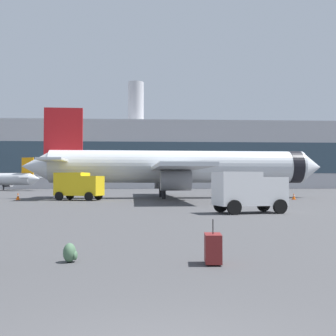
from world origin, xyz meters
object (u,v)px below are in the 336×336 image
object	(u,v)px
safety_cone_near	(294,196)
cargo_van	(249,190)
rolling_suitcase	(213,248)
service_truck	(79,185)
traveller_backpack	(70,253)
airplane_at_gate	(177,167)
safety_cone_mid	(18,196)

from	to	relation	value
safety_cone_near	cargo_van	bearing A→B (deg)	-117.75
safety_cone_near	rolling_suitcase	world-z (taller)	rolling_suitcase
service_truck	cargo_van	xyz separation A→B (m)	(13.55, -17.93, -0.16)
rolling_suitcase	traveller_backpack	size ratio (longest dim) A/B	2.29
service_truck	traveller_backpack	distance (m)	33.59
rolling_suitcase	traveller_backpack	distance (m)	3.58
airplane_at_gate	safety_cone_near	distance (m)	13.61
service_truck	safety_cone_near	distance (m)	23.13
airplane_at_gate	rolling_suitcase	distance (m)	38.72
cargo_van	rolling_suitcase	world-z (taller)	cargo_van
airplane_at_gate	service_truck	world-z (taller)	airplane_at_gate
service_truck	safety_cone_near	xyz separation A→B (m)	(23.09, 0.21, -1.26)
cargo_van	safety_cone_mid	distance (m)	27.45
airplane_at_gate	traveller_backpack	size ratio (longest dim) A/B	74.37
safety_cone_mid	cargo_van	bearing A→B (deg)	-43.08
cargo_van	traveller_backpack	bearing A→B (deg)	-118.89
service_truck	traveller_backpack	xyz separation A→B (m)	(5.14, -33.16, -1.37)
service_truck	safety_cone_mid	distance (m)	6.65
rolling_suitcase	safety_cone_mid	bearing A→B (deg)	113.81
service_truck	traveller_backpack	bearing A→B (deg)	-81.18
cargo_van	safety_cone_near	size ratio (longest dim) A/B	6.70
safety_cone_mid	traveller_backpack	world-z (taller)	safety_cone_mid
traveller_backpack	cargo_van	bearing A→B (deg)	61.11
airplane_at_gate	safety_cone_near	bearing A→B (deg)	-20.94
safety_cone_near	safety_cone_mid	distance (m)	29.59
safety_cone_mid	traveller_backpack	distance (m)	35.90
traveller_backpack	service_truck	bearing A→B (deg)	98.82
cargo_van	safety_cone_near	distance (m)	20.53
traveller_backpack	safety_cone_mid	bearing A→B (deg)	108.90
safety_cone_mid	safety_cone_near	bearing A→B (deg)	-1.14
service_truck	safety_cone_mid	xyz separation A→B (m)	(-6.49, 0.80, -1.21)
service_truck	safety_cone_near	world-z (taller)	service_truck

